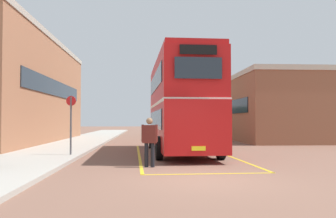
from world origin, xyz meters
TOP-DOWN VIEW (x-y plane):
  - ground_plane at (0.00, 14.40)m, footprint 135.60×135.60m
  - sidewalk_left at (-6.50, 16.80)m, footprint 4.00×57.60m
  - brick_building_left at (-11.40, 16.08)m, footprint 6.72×19.44m
  - depot_building_right at (9.62, 19.66)m, footprint 8.37×13.69m
  - double_decker_bus at (0.13, 8.11)m, footprint 3.16×10.25m
  - single_deck_bus at (2.67, 28.33)m, footprint 2.89×9.21m
  - pedestrian_boarding at (-1.49, 2.75)m, footprint 0.58×0.31m
  - bus_stop_sign at (-4.96, 6.14)m, footprint 0.44×0.10m
  - bay_marking_yellow at (0.16, 6.20)m, footprint 4.70×12.31m

SIDE VIEW (x-z plane):
  - ground_plane at x=0.00m, z-range 0.00..0.00m
  - bay_marking_yellow at x=0.16m, z-range 0.00..0.01m
  - sidewalk_left at x=-6.50m, z-range 0.00..0.14m
  - pedestrian_boarding at x=-1.49m, z-range 0.15..1.90m
  - single_deck_bus at x=2.67m, z-range 0.13..3.15m
  - bus_stop_sign at x=-4.96m, z-range 0.41..3.01m
  - double_decker_bus at x=0.13m, z-range 0.14..4.89m
  - depot_building_right at x=9.62m, z-range 0.00..5.35m
  - brick_building_left at x=-11.40m, z-range 0.00..7.54m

